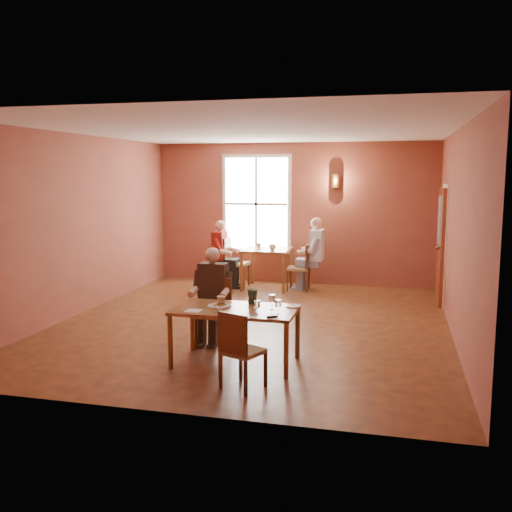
% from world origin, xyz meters
% --- Properties ---
extents(ground, '(6.00, 7.00, 0.01)m').
position_xyz_m(ground, '(0.00, 0.00, 0.00)').
color(ground, brown).
rests_on(ground, ground).
extents(wall_back, '(6.00, 0.04, 3.00)m').
position_xyz_m(wall_back, '(0.00, 3.50, 1.50)').
color(wall_back, brown).
rests_on(wall_back, ground).
extents(wall_front, '(6.00, 0.04, 3.00)m').
position_xyz_m(wall_front, '(0.00, -3.50, 1.50)').
color(wall_front, brown).
rests_on(wall_front, ground).
extents(wall_left, '(0.04, 7.00, 3.00)m').
position_xyz_m(wall_left, '(-3.00, 0.00, 1.50)').
color(wall_left, brown).
rests_on(wall_left, ground).
extents(wall_right, '(0.04, 7.00, 3.00)m').
position_xyz_m(wall_right, '(3.00, 0.00, 1.50)').
color(wall_right, brown).
rests_on(wall_right, ground).
extents(ceiling, '(6.00, 7.00, 0.04)m').
position_xyz_m(ceiling, '(0.00, 0.00, 3.00)').
color(ceiling, white).
rests_on(ceiling, wall_back).
extents(window, '(1.36, 0.10, 1.96)m').
position_xyz_m(window, '(-0.80, 3.45, 1.70)').
color(window, white).
rests_on(window, wall_back).
extents(door, '(0.12, 1.04, 2.10)m').
position_xyz_m(door, '(2.94, 2.30, 1.05)').
color(door, maroon).
rests_on(door, ground).
extents(wall_sconce, '(0.16, 0.16, 0.28)m').
position_xyz_m(wall_sconce, '(0.90, 3.40, 2.20)').
color(wall_sconce, brown).
rests_on(wall_sconce, wall_back).
extents(main_table, '(1.50, 0.85, 0.70)m').
position_xyz_m(main_table, '(0.27, -1.92, 0.35)').
color(main_table, brown).
rests_on(main_table, ground).
extents(chair_diner_main, '(0.41, 0.41, 0.92)m').
position_xyz_m(chair_diner_main, '(-0.23, -1.27, 0.46)').
color(chair_diner_main, '#462B10').
rests_on(chair_diner_main, ground).
extents(diner_main, '(0.51, 0.51, 1.28)m').
position_xyz_m(diner_main, '(-0.23, -1.30, 0.64)').
color(diner_main, '#463327').
rests_on(diner_main, ground).
extents(chair_empty, '(0.51, 0.51, 0.88)m').
position_xyz_m(chair_empty, '(0.57, -2.69, 0.44)').
color(chair_empty, '#3E200F').
rests_on(chair_empty, ground).
extents(plate_food, '(0.38, 0.38, 0.04)m').
position_xyz_m(plate_food, '(0.05, -1.89, 0.72)').
color(plate_food, white).
rests_on(plate_food, main_table).
extents(sandwich, '(0.12, 0.11, 0.11)m').
position_xyz_m(sandwich, '(0.06, -1.85, 0.76)').
color(sandwich, tan).
rests_on(sandwich, main_table).
extents(goblet_a, '(0.09, 0.09, 0.19)m').
position_xyz_m(goblet_a, '(0.71, -1.84, 0.80)').
color(goblet_a, white).
rests_on(goblet_a, main_table).
extents(goblet_b, '(0.09, 0.09, 0.18)m').
position_xyz_m(goblet_b, '(0.83, -2.04, 0.79)').
color(goblet_b, white).
rests_on(goblet_b, main_table).
extents(goblet_c, '(0.09, 0.09, 0.18)m').
position_xyz_m(goblet_c, '(0.59, -2.12, 0.79)').
color(goblet_c, white).
rests_on(goblet_c, main_table).
extents(menu_stand, '(0.13, 0.10, 0.19)m').
position_xyz_m(menu_stand, '(0.41, -1.65, 0.80)').
color(menu_stand, '#273E2C').
rests_on(menu_stand, main_table).
extents(knife, '(0.21, 0.04, 0.00)m').
position_xyz_m(knife, '(0.19, -2.20, 0.71)').
color(knife, silver).
rests_on(knife, main_table).
extents(napkin, '(0.18, 0.18, 0.01)m').
position_xyz_m(napkin, '(-0.19, -2.17, 0.71)').
color(napkin, white).
rests_on(napkin, main_table).
extents(side_plate, '(0.20, 0.20, 0.01)m').
position_xyz_m(side_plate, '(0.95, -1.67, 0.71)').
color(side_plate, white).
rests_on(side_plate, main_table).
extents(sunglasses, '(0.12, 0.09, 0.01)m').
position_xyz_m(sunglasses, '(0.80, -2.24, 0.71)').
color(sunglasses, black).
rests_on(sunglasses, main_table).
extents(second_table, '(0.93, 0.93, 0.82)m').
position_xyz_m(second_table, '(-0.40, 2.76, 0.41)').
color(second_table, brown).
rests_on(second_table, ground).
extents(chair_diner_white, '(0.42, 0.42, 0.94)m').
position_xyz_m(chair_diner_white, '(0.25, 2.76, 0.47)').
color(chair_diner_white, '#3D1E0F').
rests_on(chair_diner_white, ground).
extents(diner_white, '(0.57, 0.57, 1.43)m').
position_xyz_m(diner_white, '(0.28, 2.76, 0.71)').
color(diner_white, silver).
rests_on(diner_white, ground).
extents(chair_diner_maroon, '(0.45, 0.45, 1.03)m').
position_xyz_m(chair_diner_maroon, '(-1.05, 2.76, 0.51)').
color(chair_diner_maroon, '#3D2014').
rests_on(chair_diner_maroon, ground).
extents(diner_maroon, '(0.54, 0.54, 1.35)m').
position_xyz_m(diner_maroon, '(-1.08, 2.76, 0.68)').
color(diner_maroon, maroon).
rests_on(diner_maroon, ground).
extents(cup_a, '(0.16, 0.16, 0.11)m').
position_xyz_m(cup_a, '(-0.27, 2.66, 0.88)').
color(cup_a, silver).
rests_on(cup_a, second_table).
extents(cup_b, '(0.12, 0.12, 0.10)m').
position_xyz_m(cup_b, '(-0.60, 2.86, 0.87)').
color(cup_b, silver).
rests_on(cup_b, second_table).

